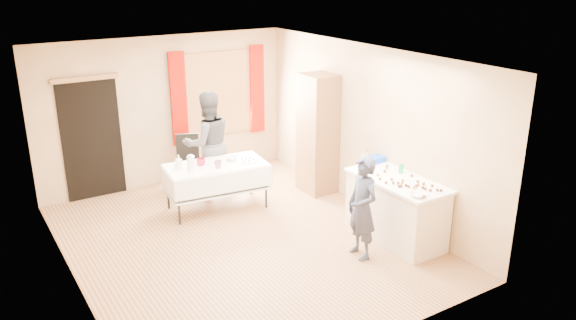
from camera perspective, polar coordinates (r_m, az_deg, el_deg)
floor at (r=8.12m, az=-4.76°, el=-8.18°), size 4.50×5.50×0.02m
ceiling at (r=7.29m, az=-5.33°, el=10.40°), size 4.50×5.50×0.02m
wall_back at (r=10.05m, az=-12.33°, el=4.88°), size 4.50×0.02×2.60m
wall_front at (r=5.48m, az=8.52°, el=-7.26°), size 4.50×0.02×2.60m
wall_left at (r=6.94m, az=-21.82°, el=-2.62°), size 0.02×5.50×2.60m
wall_right at (r=8.82m, az=8.13°, el=3.12°), size 0.02×5.50×2.60m
window_frame at (r=10.33m, az=-7.11°, el=6.71°), size 1.32×0.06×1.52m
window_pane at (r=10.32m, az=-7.08°, el=6.70°), size 1.20×0.02×1.40m
curtain_left at (r=9.99m, az=-11.05°, el=6.07°), size 0.28×0.06×1.65m
curtain_right at (r=10.64m, az=-3.17°, el=7.19°), size 0.28×0.06×1.65m
doorway at (r=9.75m, az=-19.30°, el=1.96°), size 0.95×0.04×2.00m
door_lintel at (r=9.49m, az=-19.94°, el=7.80°), size 1.05×0.06×0.08m
cabinet at (r=9.47m, az=3.02°, el=2.65°), size 0.50×0.60×2.03m
counter at (r=8.09m, az=10.91°, el=-4.93°), size 0.72×1.51×0.91m
party_table at (r=8.99m, az=-7.26°, el=-2.27°), size 1.67×0.98×0.75m
chair at (r=9.92m, az=-9.99°, el=-1.30°), size 0.50×0.50×0.95m
girl at (r=7.44m, az=7.56°, el=-4.85°), size 0.56×0.41×1.41m
woman at (r=9.48m, az=-8.11°, el=1.69°), size 0.97×0.82×1.78m
soda_can at (r=8.14m, az=11.41°, el=-0.88°), size 0.07×0.07×0.12m
mixing_bowl at (r=7.38m, az=13.01°, el=-3.46°), size 0.29×0.29×0.05m
foam_block at (r=8.31m, az=7.70°, el=-0.42°), size 0.18×0.15×0.08m
blue_basket at (r=8.52m, az=8.75°, el=0.04°), size 0.32×0.22×0.08m
pitcher at (r=8.66m, az=-9.85°, el=-0.33°), size 0.14×0.14×0.22m
cup_red at (r=8.87m, az=-8.83°, el=-0.19°), size 0.18×0.18×0.11m
cup_rainbow at (r=8.71m, az=-7.11°, el=-0.45°), size 0.19×0.19×0.11m
small_bowl at (r=9.05m, az=-5.75°, el=0.20°), size 0.23×0.23×0.06m
pastry_tray at (r=8.96m, az=-4.13°, el=-0.09°), size 0.34×0.30×0.02m
bottle at (r=8.85m, az=-11.06°, el=-0.09°), size 0.09×0.09×0.18m
cake_balls at (r=7.76m, az=11.88°, el=-2.26°), size 0.52×1.14×0.04m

